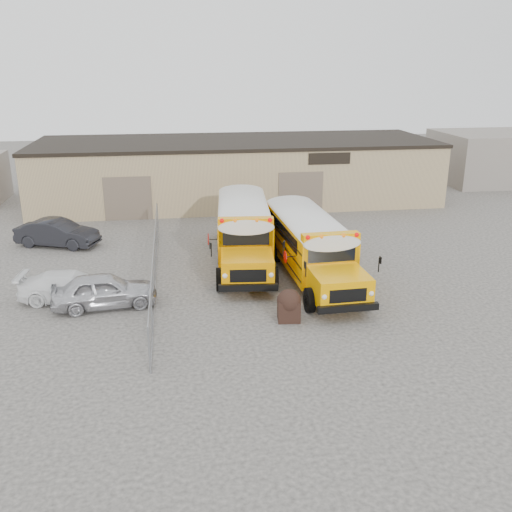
{
  "coord_description": "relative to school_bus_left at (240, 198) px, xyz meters",
  "views": [
    {
      "loc": [
        -4.92,
        -23.8,
        10.24
      ],
      "look_at": [
        -1.2,
        1.4,
        1.6
      ],
      "focal_mm": 40.0,
      "sensor_mm": 36.0,
      "label": 1
    }
  ],
  "objects": [
    {
      "name": "warehouse",
      "position": [
        0.61,
        7.62,
        0.5
      ],
      "size": [
        30.2,
        10.2,
        4.67
      ],
      "color": "#8B7455",
      "rests_on": "ground"
    },
    {
      "name": "ground",
      "position": [
        0.61,
        -12.38,
        -1.88
      ],
      "size": [
        120.0,
        120.0,
        0.0
      ],
      "primitive_type": "plane",
      "color": "#393835",
      "rests_on": "ground"
    },
    {
      "name": "car_white",
      "position": [
        -9.1,
        -11.26,
        -1.21
      ],
      "size": [
        4.76,
        2.26,
        1.34
      ],
      "primitive_type": "imported",
      "rotation": [
        0.0,
        0.0,
        1.49
      ],
      "color": "white",
      "rests_on": "ground"
    },
    {
      "name": "school_bus_right",
      "position": [
        2.13,
        -3.09,
        -0.05
      ],
      "size": [
        3.35,
        10.88,
        3.16
      ],
      "color": "#FFA600",
      "rests_on": "ground"
    },
    {
      "name": "chainlink_fence",
      "position": [
        -5.39,
        -9.38,
        -0.98
      ],
      "size": [
        0.07,
        18.07,
        1.81
      ],
      "color": "gray",
      "rests_on": "ground"
    },
    {
      "name": "distant_building_right",
      "position": [
        24.61,
        11.62,
        0.32
      ],
      "size": [
        10.0,
        8.0,
        4.4
      ],
      "primitive_type": "cube",
      "color": "gray",
      "rests_on": "ground"
    },
    {
      "name": "car_dark",
      "position": [
        -11.16,
        -2.77,
        -1.09
      ],
      "size": [
        5.09,
        3.23,
        1.58
      ],
      "primitive_type": "imported",
      "rotation": [
        0.0,
        0.0,
        1.22
      ],
      "color": "black",
      "rests_on": "ground"
    },
    {
      "name": "car_silver",
      "position": [
        -7.51,
        -12.24,
        -1.11
      ],
      "size": [
        4.72,
        2.35,
        1.54
      ],
      "primitive_type": "imported",
      "rotation": [
        0.0,
        0.0,
        1.69
      ],
      "color": "silver",
      "rests_on": "ground"
    },
    {
      "name": "tarp_bundle",
      "position": [
        0.23,
        -14.81,
        -1.17
      ],
      "size": [
        1.01,
        1.01,
        1.38
      ],
      "color": "black",
      "rests_on": "ground"
    },
    {
      "name": "school_bus_left",
      "position": [
        0.0,
        0.0,
        0.0
      ],
      "size": [
        3.92,
        11.29,
        3.25
      ],
      "color": "#F59600",
      "rests_on": "ground"
    }
  ]
}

